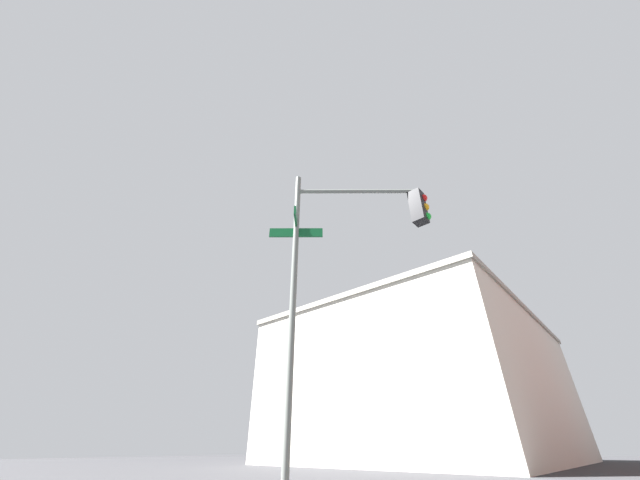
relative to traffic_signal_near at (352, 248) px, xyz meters
name	(u,v)px	position (x,y,z in m)	size (l,w,h in m)	color
traffic_signal_near	(352,248)	(0.00, 0.00, 0.00)	(2.61, 2.30, 6.36)	slate
building_stucco	(431,391)	(-11.05, 26.93, 1.01)	(19.54, 25.84, 10.99)	beige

